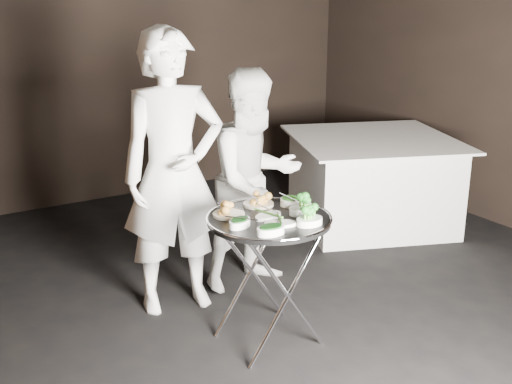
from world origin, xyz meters
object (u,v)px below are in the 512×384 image
waiter_left (173,173)px  serving_tray (269,219)px  waiter_right (255,180)px  dining_table (371,180)px  tray_stand (269,274)px

waiter_left → serving_tray: bearing=-61.6°
waiter_right → dining_table: size_ratio=1.12×
dining_table → waiter_left: bearing=-166.0°
tray_stand → serving_tray: serving_tray is taller
tray_stand → serving_tray: 0.36m
waiter_right → dining_table: 1.76m
waiter_right → waiter_left: bearing=177.4°
waiter_right → dining_table: waiter_right is taller
tray_stand → dining_table: (1.99, 1.32, -0.04)m
tray_stand → waiter_right: bearing=64.2°
dining_table → waiter_right: bearing=-161.2°
waiter_left → dining_table: bearing=22.3°
tray_stand → waiter_right: 0.92m
serving_tray → waiter_right: bearing=64.2°
waiter_left → dining_table: 2.40m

